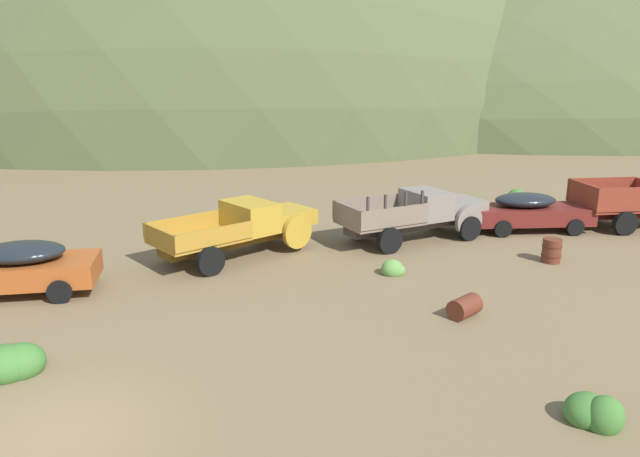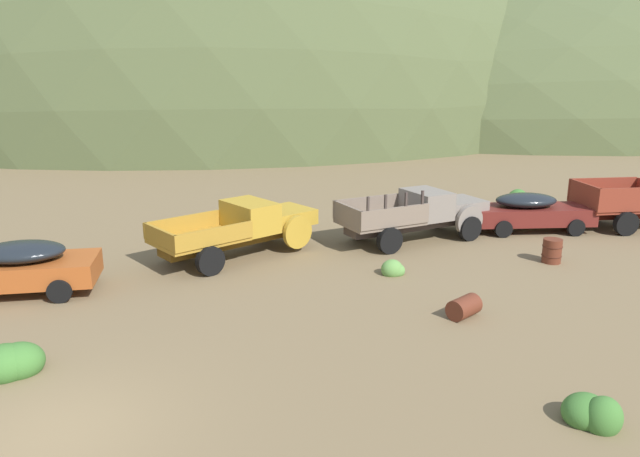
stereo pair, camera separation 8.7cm
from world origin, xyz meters
TOP-DOWN VIEW (x-y plane):
  - ground_plane at (0.00, 0.00)m, footprint 300.00×300.00m
  - hill_far_left at (22.35, 62.88)m, footprint 82.15×74.55m
  - hill_far_right at (61.28, 56.53)m, footprint 93.85×80.32m
  - car_oxide_orange at (-1.04, 8.14)m, footprint 5.20×2.95m
  - truck_mustard at (6.51, 9.12)m, footprint 6.27×3.79m
  - truck_primer_gray at (13.32, 8.23)m, footprint 6.09×2.59m
  - car_oxblood at (18.09, 7.35)m, footprint 5.24×3.24m
  - oil_drum_foreground at (10.09, 1.36)m, footprint 1.04×0.83m
  - oil_drum_by_truck at (15.69, 3.95)m, footprint 0.67×0.67m
  - bush_front_right at (20.49, 10.87)m, footprint 1.25×1.36m
  - bush_near_barrel at (-0.80, 2.87)m, footprint 1.39×1.04m
  - bush_between_trucks at (10.13, 5.06)m, footprint 0.78×0.65m
  - bush_lone_scrub at (9.22, -3.65)m, footprint 0.93×1.04m

SIDE VIEW (x-z plane):
  - ground_plane at x=0.00m, z-range 0.00..0.00m
  - hill_far_left at x=22.35m, z-range -27.51..27.51m
  - hill_far_right at x=61.28m, z-range -20.00..20.00m
  - bush_between_trucks at x=10.13m, z-range -0.17..0.47m
  - bush_lone_scrub at x=9.22m, z-range -0.20..0.60m
  - bush_near_barrel at x=-0.80m, z-range -0.21..0.69m
  - bush_front_right at x=20.49m, z-range -0.28..0.81m
  - oil_drum_foreground at x=10.09m, z-range 0.00..0.57m
  - oil_drum_by_truck at x=15.69m, z-range 0.00..0.83m
  - car_oxblood at x=18.09m, z-range 0.03..1.60m
  - car_oxide_orange at x=-1.04m, z-range 0.03..1.60m
  - truck_primer_gray at x=13.32m, z-range -0.08..2.08m
  - truck_mustard at x=6.51m, z-range 0.06..1.95m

